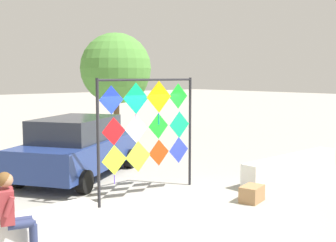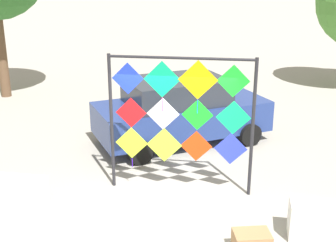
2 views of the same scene
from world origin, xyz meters
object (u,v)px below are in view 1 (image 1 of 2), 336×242
(kite_display_rack, at_px, (148,125))
(cardboard_box_large, at_px, (252,194))
(seated_vendor, at_px, (14,211))
(parked_car, at_px, (78,147))
(tree_far_right, at_px, (118,71))

(kite_display_rack, distance_m, cardboard_box_large, 2.97)
(seated_vendor, xyz_separation_m, parked_car, (3.59, 4.58, -0.00))
(kite_display_rack, xyz_separation_m, cardboard_box_large, (1.51, -2.02, -1.57))
(seated_vendor, height_order, parked_car, parked_car)
(kite_display_rack, relative_size, parked_car, 0.61)
(seated_vendor, xyz_separation_m, cardboard_box_large, (5.51, -0.24, -0.71))
(seated_vendor, xyz_separation_m, tree_far_right, (9.70, 11.52, 2.29))
(kite_display_rack, distance_m, seated_vendor, 4.46)
(parked_car, bearing_deg, tree_far_right, 48.65)
(cardboard_box_large, bearing_deg, tree_far_right, 70.40)
(seated_vendor, bearing_deg, parked_car, 51.90)
(tree_far_right, bearing_deg, cardboard_box_large, -109.60)
(seated_vendor, height_order, tree_far_right, tree_far_right)
(kite_display_rack, distance_m, tree_far_right, 11.37)
(cardboard_box_large, relative_size, tree_far_right, 0.12)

